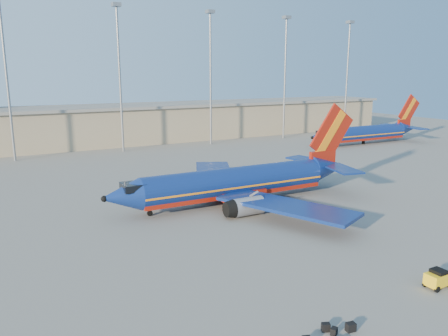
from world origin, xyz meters
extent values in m
plane|color=slate|center=(0.00, 0.00, 0.00)|extent=(220.00, 220.00, 0.00)
cube|color=gray|center=(10.00, 58.00, 4.00)|extent=(120.00, 15.00, 8.00)
cube|color=slate|center=(10.00, 58.00, 8.20)|extent=(122.00, 16.00, 0.60)
cylinder|color=gray|center=(-25.00, 46.00, 14.00)|extent=(0.44, 0.44, 28.00)
cylinder|color=gray|center=(-5.00, 46.00, 14.00)|extent=(0.44, 0.44, 28.00)
cube|color=gray|center=(-5.00, 46.00, 28.30)|extent=(1.60, 1.60, 0.70)
cylinder|color=gray|center=(15.00, 46.00, 14.00)|extent=(0.44, 0.44, 28.00)
cube|color=gray|center=(15.00, 46.00, 28.30)|extent=(1.60, 1.60, 0.70)
cylinder|color=gray|center=(35.00, 46.00, 14.00)|extent=(0.44, 0.44, 28.00)
cube|color=gray|center=(35.00, 46.00, 28.30)|extent=(1.60, 1.60, 0.70)
cylinder|color=gray|center=(55.00, 46.00, 14.00)|extent=(0.44, 0.44, 28.00)
cube|color=gray|center=(55.00, 46.00, 28.30)|extent=(1.60, 1.60, 0.70)
cylinder|color=navy|center=(-3.30, 3.86, 2.64)|extent=(23.55, 4.05, 3.62)
cube|color=#9A1A0C|center=(-3.30, 3.86, 1.71)|extent=(23.54, 3.37, 1.27)
cube|color=orange|center=(-3.30, 3.86, 2.40)|extent=(23.55, 4.09, 0.22)
cone|color=navy|center=(-17.10, 4.12, 2.64)|extent=(4.18, 3.70, 3.62)
cube|color=black|center=(-15.83, 4.09, 3.57)|extent=(2.40, 2.59, 0.78)
cone|color=navy|center=(10.99, 3.60, 2.99)|extent=(5.16, 3.71, 3.62)
cube|color=#9A1A0C|center=(10.20, 3.62, 4.31)|extent=(4.12, 0.61, 2.15)
cube|color=#9A1A0C|center=(11.57, 3.59, 7.73)|extent=(7.19, 0.44, 7.81)
cube|color=orange|center=(11.38, 3.60, 7.73)|extent=(4.79, 0.50, 6.13)
cube|color=navy|center=(10.65, 6.94, 3.52)|extent=(4.07, 6.71, 0.22)
cube|color=navy|center=(10.53, 0.28, 3.52)|extent=(4.27, 6.77, 0.22)
cube|color=navy|center=(-1.68, 12.45, 1.76)|extent=(10.86, 15.82, 0.34)
cube|color=navy|center=(-1.99, -4.77, 1.76)|extent=(10.42, 15.88, 0.34)
cube|color=#9A1A0C|center=(-2.81, 3.86, 1.32)|extent=(5.94, 3.92, 0.98)
cylinder|color=gray|center=(-4.38, 8.97, 1.13)|extent=(3.56, 2.12, 2.06)
cylinder|color=gray|center=(-4.57, -1.20, 1.13)|extent=(3.56, 2.12, 2.06)
cylinder|color=gray|center=(-14.07, 4.06, 0.54)|extent=(0.24, 0.24, 1.08)
cylinder|color=black|center=(-14.07, 4.06, 0.31)|extent=(0.63, 0.26, 0.63)
cylinder|color=black|center=(-1.79, 6.38, 0.41)|extent=(0.83, 0.55, 0.82)
cylinder|color=black|center=(-1.88, 1.29, 0.41)|extent=(0.83, 0.55, 0.82)
cylinder|color=navy|center=(44.84, 29.30, 2.45)|extent=(21.88, 3.86, 3.36)
cube|color=#9A1A0C|center=(44.84, 29.30, 1.59)|extent=(21.87, 3.22, 1.18)
cube|color=orange|center=(44.84, 29.30, 2.23)|extent=(21.88, 3.89, 0.20)
cone|color=navy|center=(32.03, 29.59, 2.45)|extent=(3.89, 3.45, 3.36)
cube|color=black|center=(33.21, 29.56, 3.32)|extent=(2.23, 2.41, 0.73)
cone|color=navy|center=(58.10, 29.00, 2.77)|extent=(4.80, 3.47, 3.36)
cube|color=#9A1A0C|center=(57.38, 29.01, 4.00)|extent=(3.83, 0.59, 2.00)
cube|color=#9A1A0C|center=(58.65, 28.98, 7.18)|extent=(6.68, 0.44, 7.25)
cube|color=orange|center=(58.47, 28.99, 7.18)|extent=(4.45, 0.48, 5.69)
cube|color=navy|center=(57.81, 32.09, 3.27)|extent=(3.76, 6.22, 0.20)
cube|color=navy|center=(57.67, 25.92, 3.27)|extent=(3.99, 6.29, 0.20)
cylinder|color=black|center=(44.84, 29.30, 0.41)|extent=(0.65, 0.65, 0.82)
cube|color=yellow|center=(-0.92, -22.02, 0.69)|extent=(1.93, 1.12, 0.91)
cube|color=black|center=(-0.92, -22.02, 1.23)|extent=(0.93, 1.02, 0.32)
cylinder|color=black|center=(-1.66, -21.52, 0.24)|extent=(0.48, 0.17, 0.48)
cylinder|color=black|center=(-1.65, -22.53, 0.24)|extent=(0.48, 0.17, 0.48)
cylinder|color=black|center=(-0.20, -21.50, 0.24)|extent=(0.48, 0.17, 0.48)
cube|color=black|center=(-10.68, -23.10, 0.27)|extent=(0.64, 0.51, 0.54)
cube|color=black|center=(-12.02, -22.37, 0.26)|extent=(0.61, 0.53, 0.52)
cube|color=black|center=(-11.85, -22.91, 0.23)|extent=(0.56, 0.52, 0.46)
camera|label=1|loc=(-29.09, -40.48, 15.50)|focal=35.00mm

